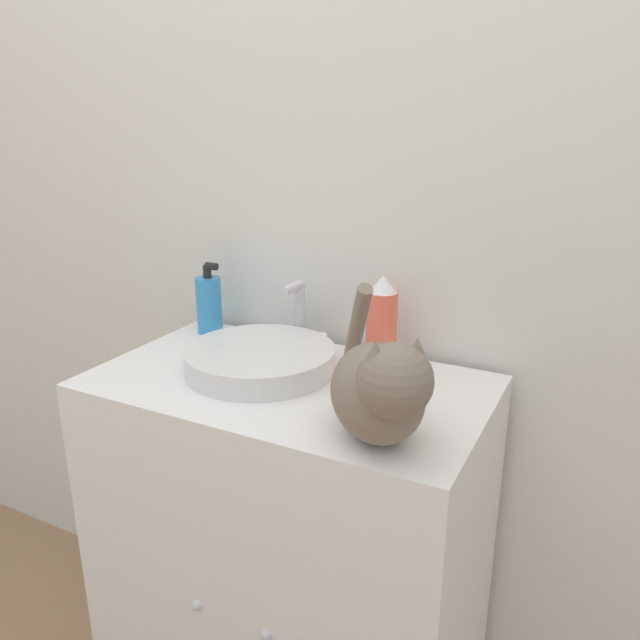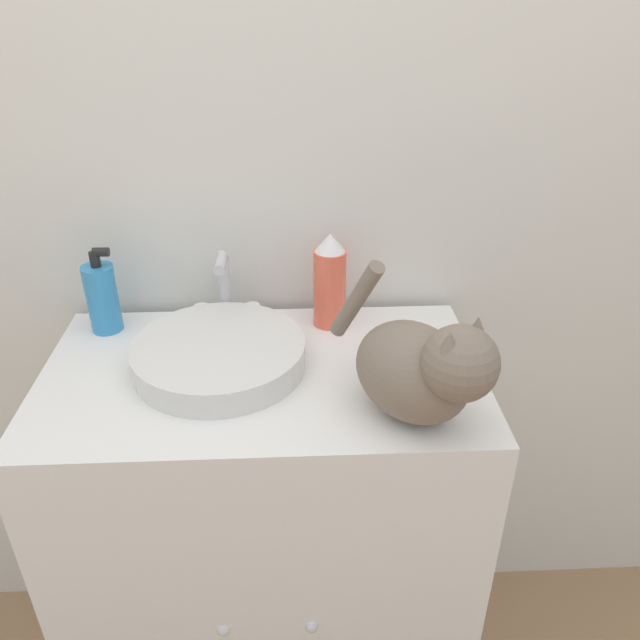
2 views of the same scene
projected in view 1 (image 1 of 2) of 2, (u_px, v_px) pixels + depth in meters
name	position (u px, v px, depth m)	size (l,w,h in m)	color
wall_back	(348.00, 200.00, 1.41)	(6.00, 0.05, 2.50)	silver
vanity_cabinet	(291.00, 565.00, 1.42)	(0.81, 0.48, 0.92)	white
sink_basin	(260.00, 359.00, 1.32)	(0.32, 0.32, 0.05)	silver
faucet	(299.00, 319.00, 1.45)	(0.14, 0.09, 0.16)	silver
cat	(381.00, 388.00, 1.01)	(0.27, 0.31, 0.24)	#7A6B5B
soap_bottle	(209.00, 304.00, 1.53)	(0.06, 0.06, 0.18)	#338CCC
spray_bottle	(382.00, 322.00, 1.33)	(0.07, 0.07, 0.20)	#EF6047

